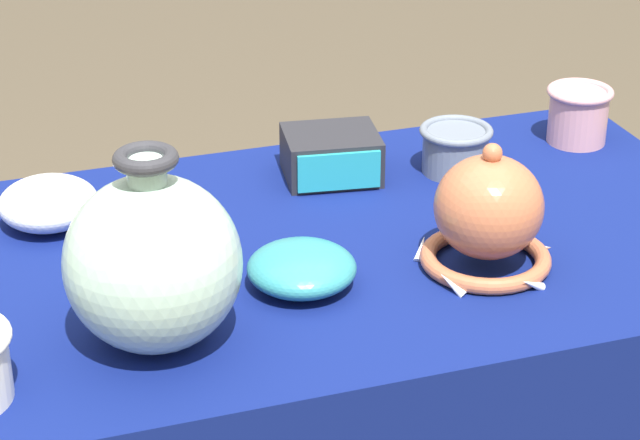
{
  "coord_description": "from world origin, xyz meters",
  "views": [
    {
      "loc": [
        -0.46,
        -1.43,
        1.56
      ],
      "look_at": [
        -0.02,
        -0.11,
        0.86
      ],
      "focal_mm": 70.0,
      "sensor_mm": 36.0,
      "label": 1
    }
  ],
  "objects_px": {
    "cup_wide_rose": "(578,113)",
    "mosaic_tile_box": "(331,155)",
    "vase_tall_bulbous": "(153,262)",
    "bowl_shallow_porcelain": "(48,203)",
    "vase_dome_bell": "(488,217)",
    "bowl_shallow_teal": "(302,268)",
    "cup_wide_slate": "(455,147)"
  },
  "relations": [
    {
      "from": "cup_wide_rose",
      "to": "mosaic_tile_box",
      "type": "bearing_deg",
      "value": -179.36
    },
    {
      "from": "vase_tall_bulbous",
      "to": "bowl_shallow_porcelain",
      "type": "xyz_separation_m",
      "value": [
        -0.08,
        0.35,
        -0.07
      ]
    },
    {
      "from": "vase_dome_bell",
      "to": "bowl_shallow_porcelain",
      "type": "height_order",
      "value": "vase_dome_bell"
    },
    {
      "from": "vase_dome_bell",
      "to": "bowl_shallow_porcelain",
      "type": "xyz_separation_m",
      "value": [
        -0.53,
        0.3,
        -0.04
      ]
    },
    {
      "from": "vase_dome_bell",
      "to": "bowl_shallow_teal",
      "type": "bearing_deg",
      "value": 174.68
    },
    {
      "from": "cup_wide_rose",
      "to": "cup_wide_slate",
      "type": "bearing_deg",
      "value": -169.01
    },
    {
      "from": "vase_tall_bulbous",
      "to": "cup_wide_slate",
      "type": "xyz_separation_m",
      "value": [
        0.53,
        0.34,
        -0.07
      ]
    },
    {
      "from": "mosaic_tile_box",
      "to": "cup_wide_rose",
      "type": "bearing_deg",
      "value": 8.68
    },
    {
      "from": "bowl_shallow_porcelain",
      "to": "bowl_shallow_teal",
      "type": "height_order",
      "value": "bowl_shallow_porcelain"
    },
    {
      "from": "cup_wide_slate",
      "to": "bowl_shallow_teal",
      "type": "bearing_deg",
      "value": -141.23
    },
    {
      "from": "mosaic_tile_box",
      "to": "cup_wide_slate",
      "type": "distance_m",
      "value": 0.19
    },
    {
      "from": "mosaic_tile_box",
      "to": "cup_wide_rose",
      "type": "distance_m",
      "value": 0.42
    },
    {
      "from": "bowl_shallow_porcelain",
      "to": "bowl_shallow_teal",
      "type": "bearing_deg",
      "value": -44.4
    },
    {
      "from": "bowl_shallow_teal",
      "to": "bowl_shallow_porcelain",
      "type": "bearing_deg",
      "value": 135.6
    },
    {
      "from": "vase_tall_bulbous",
      "to": "cup_wide_rose",
      "type": "bearing_deg",
      "value": 26.5
    },
    {
      "from": "vase_tall_bulbous",
      "to": "bowl_shallow_porcelain",
      "type": "distance_m",
      "value": 0.37
    },
    {
      "from": "vase_tall_bulbous",
      "to": "bowl_shallow_porcelain",
      "type": "relative_size",
      "value": 1.77
    },
    {
      "from": "vase_tall_bulbous",
      "to": "cup_wide_rose",
      "type": "relative_size",
      "value": 2.32
    },
    {
      "from": "bowl_shallow_teal",
      "to": "vase_dome_bell",
      "type": "bearing_deg",
      "value": -5.32
    },
    {
      "from": "mosaic_tile_box",
      "to": "bowl_shallow_teal",
      "type": "relative_size",
      "value": 1.11
    },
    {
      "from": "vase_tall_bulbous",
      "to": "cup_wide_slate",
      "type": "bearing_deg",
      "value": 32.31
    },
    {
      "from": "bowl_shallow_porcelain",
      "to": "bowl_shallow_teal",
      "type": "relative_size",
      "value": 0.99
    },
    {
      "from": "vase_tall_bulbous",
      "to": "bowl_shallow_porcelain",
      "type": "bearing_deg",
      "value": 103.17
    },
    {
      "from": "vase_tall_bulbous",
      "to": "mosaic_tile_box",
      "type": "xyz_separation_m",
      "value": [
        0.35,
        0.38,
        -0.07
      ]
    },
    {
      "from": "cup_wide_rose",
      "to": "bowl_shallow_teal",
      "type": "height_order",
      "value": "cup_wide_rose"
    },
    {
      "from": "mosaic_tile_box",
      "to": "bowl_shallow_teal",
      "type": "height_order",
      "value": "mosaic_tile_box"
    },
    {
      "from": "cup_wide_rose",
      "to": "cup_wide_slate",
      "type": "relative_size",
      "value": 0.95
    },
    {
      "from": "bowl_shallow_porcelain",
      "to": "mosaic_tile_box",
      "type": "bearing_deg",
      "value": 3.77
    },
    {
      "from": "cup_wide_slate",
      "to": "bowl_shallow_teal",
      "type": "relative_size",
      "value": 0.8
    },
    {
      "from": "bowl_shallow_porcelain",
      "to": "bowl_shallow_teal",
      "type": "distance_m",
      "value": 0.4
    },
    {
      "from": "vase_dome_bell",
      "to": "cup_wide_slate",
      "type": "xyz_separation_m",
      "value": [
        0.08,
        0.29,
        -0.03
      ]
    },
    {
      "from": "cup_wide_slate",
      "to": "bowl_shallow_teal",
      "type": "xyz_separation_m",
      "value": [
        -0.33,
        -0.26,
        -0.01
      ]
    }
  ]
}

